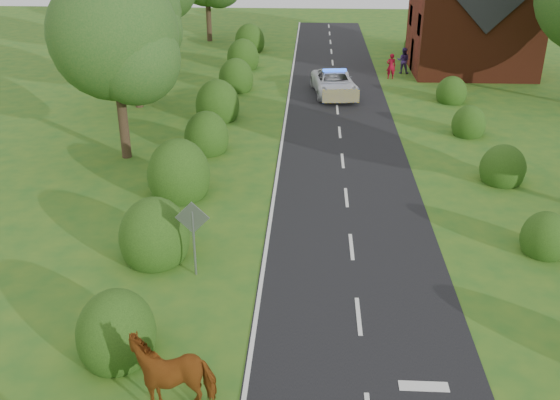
# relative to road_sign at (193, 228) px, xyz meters

# --- Properties ---
(ground) EXTENTS (120.00, 120.00, 0.00)m
(ground) POSITION_rel_road_sign_xyz_m (5.00, -2.00, -1.65)
(ground) COLOR #28601E
(road) EXTENTS (6.00, 70.00, 0.02)m
(road) POSITION_rel_road_sign_xyz_m (5.00, 13.00, -1.64)
(road) COLOR black
(road) RESTS_ON ground
(road_markings) EXTENTS (4.96, 70.00, 0.01)m
(road_markings) POSITION_rel_road_sign_xyz_m (3.40, 10.93, -1.63)
(road_markings) COLOR white
(road_markings) RESTS_ON road
(hedgerow_left) EXTENTS (2.75, 50.41, 3.00)m
(hedgerow_left) POSITION_rel_road_sign_xyz_m (-1.51, 9.69, -0.91)
(hedgerow_left) COLOR #1F4212
(hedgerow_left) RESTS_ON ground
(hedgerow_right) EXTENTS (2.10, 45.78, 2.10)m
(hedgerow_right) POSITION_rel_road_sign_xyz_m (11.60, 9.21, -1.10)
(hedgerow_right) COLOR #1F4212
(hedgerow_right) RESTS_ON ground
(tree_left_a) EXTENTS (5.74, 5.60, 8.38)m
(tree_left_a) POSITION_rel_road_sign_xyz_m (-4.75, 9.86, 3.69)
(tree_left_a) COLOR #332316
(tree_left_a) RESTS_ON ground
(tree_left_b) EXTENTS (5.74, 5.60, 8.07)m
(tree_left_b) POSITION_rel_road_sign_xyz_m (-6.25, 17.86, 3.39)
(tree_left_b) COLOR #332316
(tree_left_b) RESTS_ON ground
(road_sign) EXTENTS (1.06, 0.08, 2.53)m
(road_sign) POSITION_rel_road_sign_xyz_m (0.00, 0.00, 0.00)
(road_sign) COLOR gray
(road_sign) RESTS_ON ground
(house) EXTENTS (8.00, 7.40, 9.17)m
(house) POSITION_rel_road_sign_xyz_m (14.49, 28.00, 2.13)
(house) COLOR maroon
(house) RESTS_ON ground
(cow) EXTENTS (2.47, 1.67, 1.61)m
(cow) POSITION_rel_road_sign_xyz_m (0.52, -5.60, -0.85)
(cow) COLOR brown
(cow) RESTS_ON ground
(police_van) EXTENTS (3.04, 5.53, 1.60)m
(police_van) POSITION_rel_road_sign_xyz_m (4.87, 21.21, -0.93)
(police_van) COLOR silver
(police_van) RESTS_ON ground
(pedestrian_red) EXTENTS (0.63, 0.42, 1.69)m
(pedestrian_red) POSITION_rel_road_sign_xyz_m (8.80, 25.46, -0.81)
(pedestrian_red) COLOR maroon
(pedestrian_red) RESTS_ON ground
(pedestrian_purple) EXTENTS (0.99, 0.84, 1.78)m
(pedestrian_purple) POSITION_rel_road_sign_xyz_m (9.82, 27.07, -0.77)
(pedestrian_purple) COLOR #40286B
(pedestrian_purple) RESTS_ON ground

